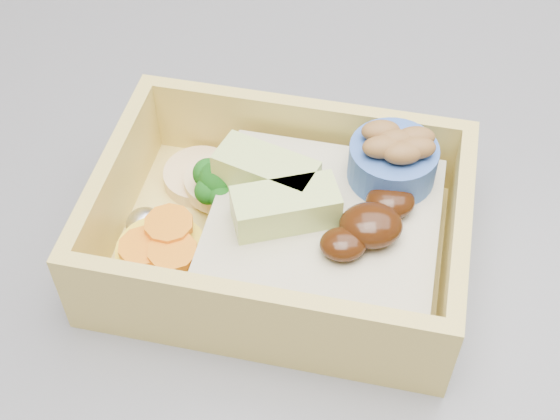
{
  "coord_description": "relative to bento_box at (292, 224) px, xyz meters",
  "views": [
    {
      "loc": [
        0.1,
        -0.42,
        1.24
      ],
      "look_at": [
        0.12,
        -0.17,
        0.95
      ],
      "focal_mm": 50.0,
      "sensor_mm": 36.0,
      "label": 1
    }
  ],
  "objects": [
    {
      "name": "bento_box",
      "position": [
        0.0,
        0.0,
        0.0
      ],
      "size": [
        0.21,
        0.17,
        0.07
      ],
      "rotation": [
        0.0,
        0.0,
        -0.27
      ],
      "color": "#D9BD5A",
      "rests_on": "island"
    }
  ]
}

